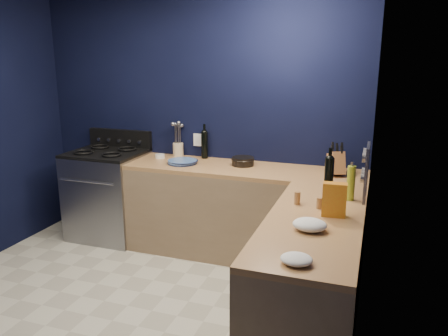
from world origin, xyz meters
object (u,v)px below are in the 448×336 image
at_px(crouton_bag, 334,200).
at_px(utensil_crock, 178,150).
at_px(plate_stack, 182,162).
at_px(knife_block, 336,164).
at_px(gas_range, 109,196).

bearing_deg(crouton_bag, utensil_crock, 138.67).
bearing_deg(plate_stack, utensil_crock, 121.51).
bearing_deg(plate_stack, knife_block, 3.07).
xyz_separation_m(plate_stack, utensil_crock, (-0.18, 0.30, 0.05)).
distance_m(plate_stack, utensil_crock, 0.35).
bearing_deg(crouton_bag, plate_stack, 142.64).
distance_m(plate_stack, crouton_bag, 1.87).
height_order(gas_range, utensil_crock, utensil_crock).
distance_m(gas_range, knife_block, 2.45).
bearing_deg(gas_range, crouton_bag, -22.75).
height_order(utensil_crock, knife_block, knife_block).
relative_size(gas_range, crouton_bag, 3.96).
relative_size(gas_range, knife_block, 4.53).
height_order(plate_stack, knife_block, knife_block).
bearing_deg(knife_block, utensil_crock, 148.88).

